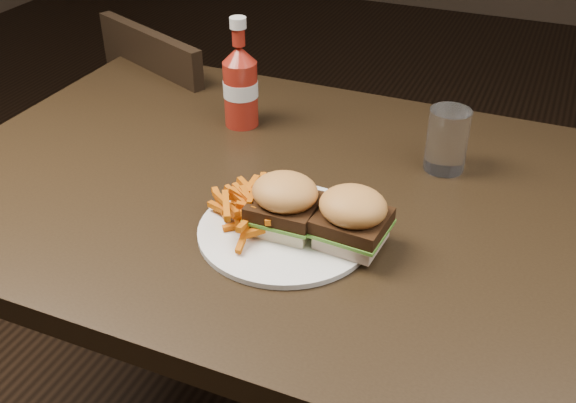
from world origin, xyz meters
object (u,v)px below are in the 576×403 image
at_px(chair_far, 219,164).
at_px(tumbler, 447,140).
at_px(ketchup_bottle, 241,95).
at_px(plate, 285,231).
at_px(dining_table, 294,197).

distance_m(chair_far, tumbler, 0.82).
height_order(chair_far, ketchup_bottle, ketchup_bottle).
bearing_deg(plate, ketchup_bottle, 126.35).
height_order(chair_far, tumbler, tumbler).
height_order(dining_table, plate, plate).
bearing_deg(tumbler, chair_far, 151.30).
xyz_separation_m(chair_far, tumbler, (0.64, -0.35, 0.38)).
relative_size(dining_table, ketchup_bottle, 9.45).
xyz_separation_m(plate, tumbler, (0.17, 0.28, 0.05)).
bearing_deg(plate, chair_far, 126.54).
bearing_deg(plate, dining_table, 107.07).
bearing_deg(chair_far, tumbler, 174.84).
bearing_deg(tumbler, dining_table, -144.08).
bearing_deg(dining_table, ketchup_bottle, 136.49).
bearing_deg(chair_far, plate, 150.08).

